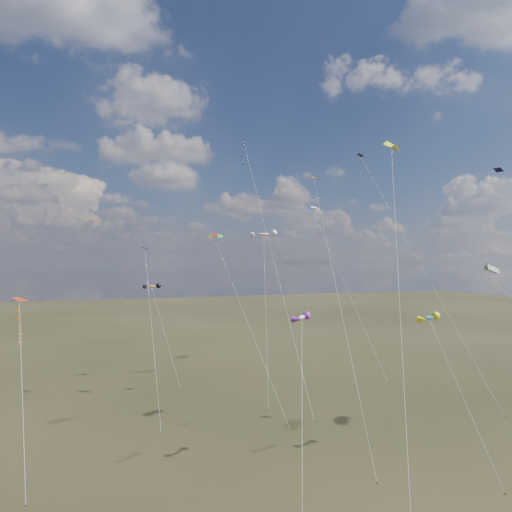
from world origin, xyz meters
name	(u,v)px	position (x,y,z in m)	size (l,w,h in m)	color
ground	(327,465)	(0.00, 0.00, 0.00)	(400.00, 400.00, 0.00)	black
diamond_black_high	(367,182)	(25.56, 30.71, 32.10)	(1.08, 29.94, 37.54)	black
diamond_navy_tall	(247,168)	(4.48, 33.69, 33.60)	(0.90, 26.26, 39.20)	#081455
diamond_black_mid	(149,291)	(-12.91, 21.83, 14.56)	(1.02, 13.16, 20.27)	black
diamond_red_low	(19,327)	(-26.28, 12.89, 11.97)	(2.66, 12.34, 14.80)	#AB2711
diamond_navy_right	(508,213)	(20.86, -1.15, 23.33)	(10.05, 16.27, 28.16)	#0D0B49
diamond_orange_center	(329,251)	(5.73, 9.61, 19.51)	(6.08, 21.86, 29.58)	#CE6705
parafoil_yellow	(392,145)	(10.30, 4.11, 30.81)	(13.57, 18.83, 31.63)	yellow
parafoil_blue_white	(314,208)	(17.96, 36.05, 27.91)	(5.74, 16.13, 28.65)	blue
parafoil_striped	(492,266)	(20.49, 0.48, 17.75)	(10.33, 13.83, 18.53)	gold
parafoil_tricolor	(216,236)	(-4.25, 21.59, 21.64)	(5.78, 14.17, 22.33)	#D0CF09
novelty_orange_black	(152,287)	(-10.54, 35.98, 14.39)	(4.40, 7.89, 14.91)	orange
novelty_white_purple	(302,318)	(-2.21, 0.64, 13.18)	(5.50, 9.67, 13.64)	white
novelty_redwhite_stripe	(264,235)	(5.87, 30.02, 22.56)	(6.96, 14.85, 23.23)	red
novelty_blue_yellow	(430,318)	(9.98, -1.83, 12.91)	(2.67, 8.60, 13.40)	#0F62AC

